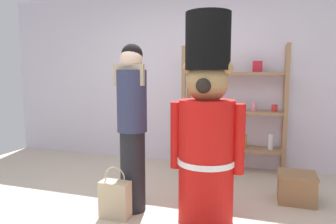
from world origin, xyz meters
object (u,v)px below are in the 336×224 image
at_px(shopping_bag, 115,199).
at_px(display_crate, 296,187).
at_px(teddy_bear_guard, 207,130).
at_px(merchandise_shelf, 233,109).
at_px(person_shopper, 132,123).

distance_m(shopping_bag, display_crate, 1.90).
bearing_deg(display_crate, teddy_bear_guard, -139.46).
xyz_separation_m(shopping_bag, display_crate, (1.66, 0.93, -0.03)).
xyz_separation_m(merchandise_shelf, shopping_bag, (-0.87, -1.85, -0.68)).
relative_size(person_shopper, display_crate, 4.24).
bearing_deg(display_crate, shopping_bag, -150.67).
bearing_deg(person_shopper, teddy_bear_guard, 0.60).
relative_size(merchandise_shelf, person_shopper, 1.07).
bearing_deg(teddy_bear_guard, person_shopper, -179.40).
bearing_deg(teddy_bear_guard, merchandise_shelf, 88.08).
relative_size(person_shopper, shopping_bag, 3.30).
xyz_separation_m(teddy_bear_guard, shopping_bag, (-0.82, -0.21, -0.66)).
bearing_deg(shopping_bag, merchandise_shelf, 64.66).
xyz_separation_m(person_shopper, display_crate, (1.57, 0.73, -0.73)).
xyz_separation_m(person_shopper, shopping_bag, (-0.09, -0.21, -0.70)).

